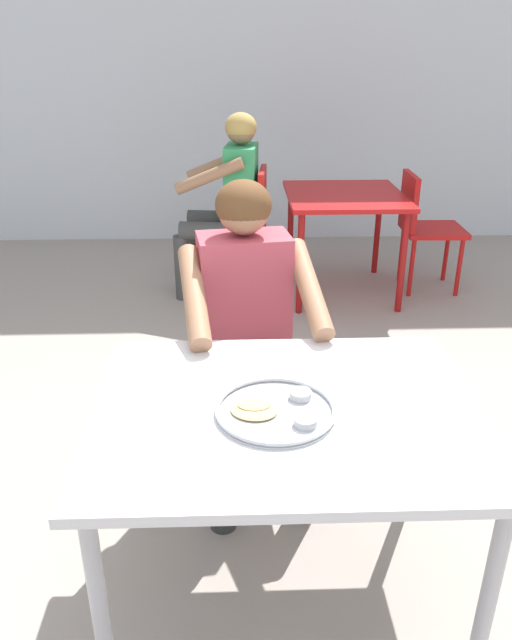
{
  "coord_description": "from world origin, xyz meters",
  "views": [
    {
      "loc": [
        -0.09,
        -1.45,
        1.64
      ],
      "look_at": [
        -0.03,
        0.22,
        0.87
      ],
      "focal_mm": 34.07,
      "sensor_mm": 36.0,
      "label": 1
    }
  ],
  "objects": [
    {
      "name": "patron_background",
      "position": [
        -0.14,
        2.6,
        0.73
      ],
      "size": [
        0.58,
        0.54,
        1.23
      ],
      "color": "#3C3C3C",
      "rests_on": "ground"
    },
    {
      "name": "back_wall",
      "position": [
        0.0,
        3.97,
        1.7
      ],
      "size": [
        12.0,
        0.12,
        3.4
      ],
      "primitive_type": "cube",
      "color": "silver",
      "rests_on": "ground"
    },
    {
      "name": "chair_red_left",
      "position": [
        -0.01,
        2.54,
        0.51
      ],
      "size": [
        0.43,
        0.44,
        0.88
      ],
      "color": "#B41613",
      "rests_on": "ground"
    },
    {
      "name": "table_foreground",
      "position": [
        0.05,
        -0.03,
        0.65
      ],
      "size": [
        1.08,
        0.83,
        0.72
      ],
      "color": "silver",
      "rests_on": "ground"
    },
    {
      "name": "table_background_red",
      "position": [
        0.65,
        2.59,
        0.62
      ],
      "size": [
        0.78,
        0.87,
        0.71
      ],
      "color": "#B71414",
      "rests_on": "ground"
    },
    {
      "name": "ground_plane",
      "position": [
        0.0,
        0.0,
        -0.03
      ],
      "size": [
        12.0,
        12.0,
        0.05
      ],
      "primitive_type": "cube",
      "color": "gray"
    },
    {
      "name": "chair_red_right",
      "position": [
        1.22,
        2.63,
        0.48
      ],
      "size": [
        0.42,
        0.39,
        0.83
      ],
      "color": "#B41413",
      "rests_on": "ground"
    },
    {
      "name": "thali_tray",
      "position": [
        0.01,
        -0.07,
        0.73
      ],
      "size": [
        0.33,
        0.33,
        0.03
      ],
      "color": "#B7BABF",
      "rests_on": "table_foreground"
    },
    {
      "name": "chair_foreground",
      "position": [
        -0.07,
        0.83,
        0.49
      ],
      "size": [
        0.44,
        0.46,
        0.83
      ],
      "color": "silver",
      "rests_on": "ground"
    },
    {
      "name": "diner_foreground",
      "position": [
        -0.05,
        0.61,
        0.72
      ],
      "size": [
        0.55,
        0.59,
        1.2
      ],
      "color": "#2E2E2E",
      "rests_on": "ground"
    }
  ]
}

